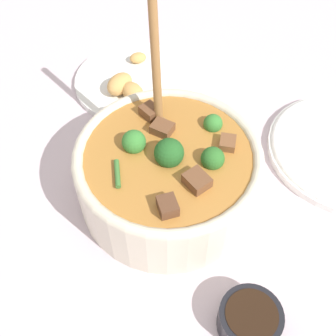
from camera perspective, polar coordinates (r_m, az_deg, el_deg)
The scene contains 4 objects.
ground_plane at distance 0.64m, azimuth 0.00°, elevation -3.61°, with size 4.00×4.00×0.00m, color silver.
stew_bowl at distance 0.60m, azimuth 0.02°, elevation -0.37°, with size 0.26×0.26×0.28m.
condiment_bowl at distance 0.55m, azimuth 11.02°, elevation -19.44°, with size 0.08×0.08×0.04m.
food_plate at distance 0.81m, azimuth -4.68°, elevation 11.63°, with size 0.23×0.23×0.05m.
Camera 1 is at (-0.07, -0.36, 0.53)m, focal length 45.00 mm.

